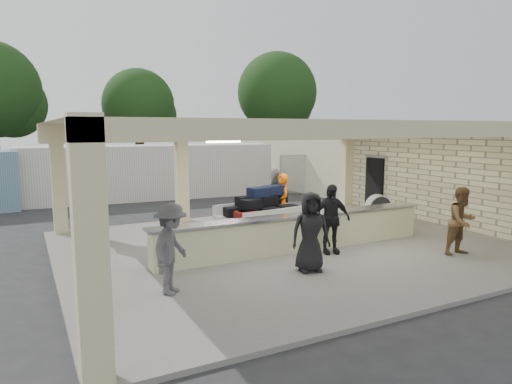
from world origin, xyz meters
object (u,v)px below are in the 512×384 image
drum_fan (378,208)px  passenger_c (171,249)px  baggage_counter (298,232)px  passenger_b (330,219)px  passenger_d (310,232)px  car_white_b (361,168)px  car_white_a (289,172)px  container_white (151,172)px  luggage_cart (262,211)px  passenger_a (462,221)px  car_dark (241,171)px  baggage_handler (282,204)px

drum_fan → passenger_c: size_ratio=0.56×
baggage_counter → passenger_b: bearing=-47.3°
passenger_d → car_white_b: (14.31, 15.22, -0.29)m
drum_fan → car_white_b: bearing=62.6°
car_white_a → container_white: container_white is taller
luggage_cart → container_white: 10.08m
car_white_a → passenger_d: bearing=140.3°
passenger_a → passenger_c: bearing=176.3°
container_white → passenger_d: bearing=-85.8°
car_white_b → car_dark: size_ratio=1.14×
drum_fan → passenger_b: bearing=-138.2°
passenger_a → drum_fan: bearing=80.9°
drum_fan → passenger_d: size_ratio=0.55×
drum_fan → baggage_handler: (-3.68, 0.28, 0.40)m
car_white_a → luggage_cart: bearing=135.6°
passenger_d → container_white: 13.38m
passenger_d → car_white_b: passenger_d is taller
car_dark → container_white: bearing=143.4°
drum_fan → car_white_a: bearing=83.0°
baggage_handler → passenger_a: bearing=42.5°
luggage_cart → car_dark: bearing=58.3°
passenger_b → car_white_b: (13.00, 14.20, -0.29)m
passenger_a → car_white_b: bearing=59.3°
baggage_handler → car_dark: bearing=167.1°
luggage_cart → passenger_b: (0.78, -2.31, 0.09)m
baggage_handler → passenger_b: (-0.03, -2.54, -0.02)m
drum_fan → container_white: 11.38m
passenger_d → car_white_b: 20.89m
baggage_counter → passenger_c: size_ratio=4.50×
passenger_b → container_white: (-1.51, 12.36, 0.26)m
car_white_b → passenger_b: bearing=146.4°
luggage_cart → car_dark: luggage_cart is taller
baggage_handler → car_white_b: baggage_handler is taller
baggage_handler → car_dark: (5.12, 13.65, -0.36)m
passenger_d → container_white: bearing=105.7°
baggage_handler → car_white_b: bearing=139.6°
baggage_counter → passenger_b: size_ratio=4.48×
passenger_a → passenger_d: bearing=173.0°
drum_fan → passenger_a: 4.01m
baggage_counter → drum_fan: size_ratio=8.07×
passenger_d → car_white_a: bearing=75.0°
drum_fan → car_white_a: (3.80, 12.09, 0.07)m
luggage_cart → car_white_a: luggage_cart is taller
passenger_a → car_white_b: 18.78m
passenger_d → car_dark: size_ratio=0.45×
car_dark → car_white_b: bearing=-80.8°
drum_fan → baggage_handler: bearing=-173.9°
baggage_counter → car_white_a: bearing=59.5°
passenger_b → car_white_b: size_ratio=0.40×
passenger_b → passenger_d: bearing=-127.2°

